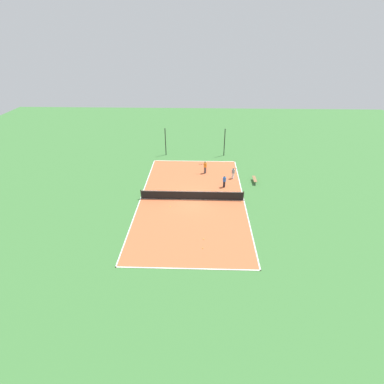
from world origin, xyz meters
TOP-DOWN VIEW (x-y plane):
  - ground_plane at (0.00, 0.00)m, footprint 80.00×80.00m
  - court_surface at (0.00, 0.00)m, footprint 10.84×20.42m
  - tennis_net at (0.00, 0.00)m, footprint 10.64×0.10m
  - bench at (7.06, 4.20)m, footprint 0.36×1.61m
  - player_center_orange at (1.38, 6.46)m, footprint 0.98×0.52m
  - player_near_blue at (3.49, 2.89)m, footprint 0.46×0.46m
  - player_baseline_gray at (4.67, 5.10)m, footprint 0.74×0.98m
  - tennis_ball_far_baseline at (1.13, -7.82)m, footprint 0.07×0.07m
  - tennis_ball_midcourt at (5.04, -0.41)m, footprint 0.07×0.07m
  - tennis_ball_near_net at (-2.12, -1.56)m, footprint 0.07×0.07m
  - tennis_ball_left_sideline at (1.19, -6.64)m, footprint 0.07×0.07m
  - fence_post_back_left at (-4.04, 12.34)m, footprint 0.12×0.12m
  - fence_post_back_right at (4.04, 12.34)m, footprint 0.12×0.12m

SIDE VIEW (x-z plane):
  - ground_plane at x=0.00m, z-range 0.00..0.00m
  - court_surface at x=0.00m, z-range 0.00..0.02m
  - tennis_ball_far_baseline at x=1.13m, z-range 0.02..0.09m
  - tennis_ball_midcourt at x=5.04m, z-range 0.02..0.09m
  - tennis_ball_near_net at x=-2.12m, z-range 0.02..0.09m
  - tennis_ball_left_sideline at x=1.19m, z-range 0.02..0.09m
  - bench at x=7.06m, z-range 0.16..0.61m
  - tennis_net at x=0.00m, z-range 0.03..1.06m
  - player_baseline_gray at x=4.67m, z-range 0.11..1.48m
  - player_near_blue at x=3.49m, z-range 0.10..1.50m
  - player_center_orange at x=1.38m, z-range 0.13..1.70m
  - fence_post_back_left at x=-4.04m, z-range 0.00..3.80m
  - fence_post_back_right at x=4.04m, z-range 0.00..3.80m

